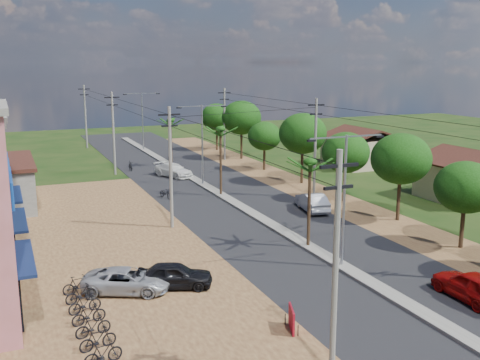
% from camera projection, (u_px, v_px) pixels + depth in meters
% --- Properties ---
extents(ground, '(160.00, 160.00, 0.00)m').
position_uv_depth(ground, '(341.00, 267.00, 33.65)').
color(ground, black).
rests_on(ground, ground).
extents(road, '(12.00, 110.00, 0.04)m').
position_uv_depth(road, '(242.00, 209.00, 47.15)').
color(road, black).
rests_on(road, ground).
extents(median, '(1.00, 90.00, 0.18)m').
position_uv_depth(median, '(229.00, 200.00, 49.83)').
color(median, '#605E56').
rests_on(median, ground).
extents(dirt_lot_west, '(18.00, 46.00, 0.04)m').
position_uv_depth(dirt_lot_west, '(67.00, 259.00, 35.08)').
color(dirt_lot_west, '#502D1B').
rests_on(dirt_lot_west, ground).
extents(dirt_shoulder_east, '(5.00, 90.00, 0.03)m').
position_uv_depth(dirt_shoulder_east, '(329.00, 199.00, 50.41)').
color(dirt_shoulder_east, '#502D1B').
rests_on(dirt_shoulder_east, ground).
extents(house_east_near, '(7.60, 7.50, 4.60)m').
position_uv_depth(house_east_near, '(471.00, 173.00, 49.85)').
color(house_east_near, tan).
rests_on(house_east_near, ground).
extents(house_east_far, '(7.60, 7.50, 4.60)m').
position_uv_depth(house_east_far, '(361.00, 146.00, 66.43)').
color(house_east_far, tan).
rests_on(house_east_far, ground).
extents(tree_east_b, '(4.00, 4.00, 5.83)m').
position_uv_depth(tree_east_b, '(465.00, 187.00, 36.38)').
color(tree_east_b, black).
rests_on(tree_east_b, ground).
extents(tree_east_c, '(4.60, 4.60, 6.83)m').
position_uv_depth(tree_east_c, '(401.00, 159.00, 42.68)').
color(tree_east_c, black).
rests_on(tree_east_c, ground).
extents(tree_east_d, '(4.20, 4.20, 6.13)m').
position_uv_depth(tree_east_d, '(346.00, 153.00, 48.97)').
color(tree_east_d, black).
rests_on(tree_east_d, ground).
extents(tree_east_e, '(4.80, 4.80, 7.14)m').
position_uv_depth(tree_east_e, '(303.00, 133.00, 56.10)').
color(tree_east_e, black).
rests_on(tree_east_e, ground).
extents(tree_east_f, '(3.80, 3.80, 5.52)m').
position_uv_depth(tree_east_f, '(265.00, 136.00, 63.39)').
color(tree_east_f, black).
rests_on(tree_east_f, ground).
extents(tree_east_g, '(5.00, 5.00, 7.38)m').
position_uv_depth(tree_east_g, '(241.00, 118.00, 70.54)').
color(tree_east_g, black).
rests_on(tree_east_g, ground).
extents(tree_east_h, '(4.40, 4.40, 6.52)m').
position_uv_depth(tree_east_h, '(217.00, 117.00, 77.75)').
color(tree_east_h, black).
rests_on(tree_east_h, ground).
extents(palm_median_near, '(2.00, 2.00, 6.15)m').
position_uv_depth(palm_median_near, '(310.00, 166.00, 36.11)').
color(palm_median_near, black).
rests_on(palm_median_near, ground).
extents(palm_median_mid, '(2.00, 2.00, 6.55)m').
position_uv_depth(palm_median_mid, '(220.00, 132.00, 50.44)').
color(palm_median_mid, black).
rests_on(palm_median_mid, ground).
extents(palm_median_far, '(2.00, 2.00, 5.85)m').
position_uv_depth(palm_median_far, '(171.00, 122.00, 64.97)').
color(palm_median_far, black).
rests_on(palm_median_far, ground).
extents(streetlight_near, '(5.10, 0.18, 8.00)m').
position_uv_depth(streetlight_near, '(344.00, 190.00, 32.67)').
color(streetlight_near, gray).
rests_on(streetlight_near, ground).
extents(streetlight_mid, '(5.10, 0.18, 8.00)m').
position_uv_depth(streetlight_mid, '(202.00, 138.00, 55.17)').
color(streetlight_mid, gray).
rests_on(streetlight_mid, ground).
extents(streetlight_far, '(5.10, 0.18, 8.00)m').
position_uv_depth(streetlight_far, '(142.00, 116.00, 77.67)').
color(streetlight_far, gray).
rests_on(streetlight_far, ground).
extents(utility_pole_w_a, '(1.60, 0.24, 9.00)m').
position_uv_depth(utility_pole_w_a, '(336.00, 261.00, 20.98)').
color(utility_pole_w_a, '#605E56').
rests_on(utility_pole_w_a, ground).
extents(utility_pole_w_b, '(1.60, 0.24, 9.00)m').
position_uv_depth(utility_pole_w_b, '(171.00, 165.00, 40.78)').
color(utility_pole_w_b, '#605E56').
rests_on(utility_pole_w_b, ground).
extents(utility_pole_w_c, '(1.60, 0.24, 9.00)m').
position_uv_depth(utility_pole_w_c, '(113.00, 131.00, 60.58)').
color(utility_pole_w_c, '#605E56').
rests_on(utility_pole_w_c, ground).
extents(utility_pole_w_d, '(1.60, 0.24, 9.00)m').
position_uv_depth(utility_pole_w_d, '(85.00, 115.00, 79.48)').
color(utility_pole_w_d, '#605E56').
rests_on(utility_pole_w_d, ground).
extents(utility_pole_e_b, '(1.60, 0.24, 9.00)m').
position_uv_depth(utility_pole_e_b, '(315.00, 146.00, 49.96)').
color(utility_pole_e_b, '#605E56').
rests_on(utility_pole_e_b, ground).
extents(utility_pole_e_c, '(1.60, 0.24, 9.00)m').
position_uv_depth(utility_pole_e_c, '(225.00, 122.00, 69.76)').
color(utility_pole_e_c, '#605E56').
rests_on(utility_pole_e_c, ground).
extents(car_red_near, '(1.95, 4.64, 1.57)m').
position_uv_depth(car_red_near, '(472.00, 287.00, 28.77)').
color(car_red_near, '#870807').
rests_on(car_red_near, ground).
extents(car_silver_mid, '(2.45, 4.82, 1.51)m').
position_uv_depth(car_silver_mid, '(312.00, 202.00, 46.26)').
color(car_silver_mid, '#9B9EA3').
rests_on(car_silver_mid, ground).
extents(car_white_far, '(3.78, 5.20, 1.40)m').
position_uv_depth(car_white_far, '(174.00, 171.00, 60.07)').
color(car_white_far, silver).
rests_on(car_white_far, ground).
extents(car_parked_silver, '(5.10, 3.91, 1.29)m').
position_uv_depth(car_parked_silver, '(127.00, 281.00, 29.87)').
color(car_parked_silver, '#9B9EA3').
rests_on(car_parked_silver, ground).
extents(car_parked_dark, '(4.43, 3.04, 1.40)m').
position_uv_depth(car_parked_dark, '(175.00, 276.00, 30.46)').
color(car_parked_dark, black).
rests_on(car_parked_dark, ground).
extents(moto_rider_west_a, '(1.12, 1.91, 0.95)m').
position_uv_depth(moto_rider_west_a, '(166.00, 194.00, 50.55)').
color(moto_rider_west_a, black).
rests_on(moto_rider_west_a, ground).
extents(moto_rider_west_b, '(0.58, 1.82, 1.09)m').
position_uv_depth(moto_rider_west_b, '(130.00, 166.00, 63.51)').
color(moto_rider_west_b, black).
rests_on(moto_rider_west_b, ground).
extents(roadside_sign, '(0.54, 1.30, 1.13)m').
position_uv_depth(roadside_sign, '(292.00, 320.00, 25.59)').
color(roadside_sign, maroon).
rests_on(roadside_sign, ground).
extents(parked_scooter_row, '(1.73, 9.92, 1.00)m').
position_uv_depth(parked_scooter_row, '(91.00, 320.00, 25.66)').
color(parked_scooter_row, black).
rests_on(parked_scooter_row, ground).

